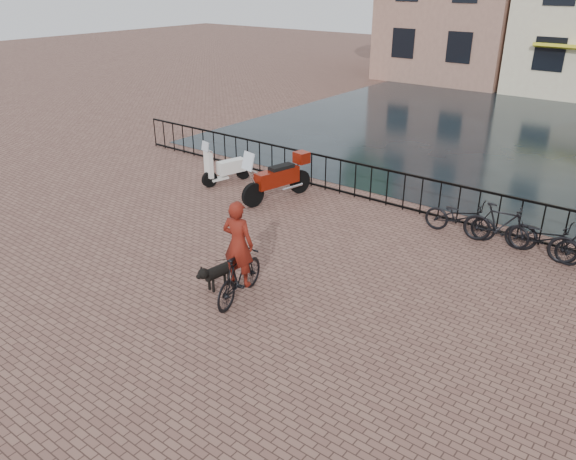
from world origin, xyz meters
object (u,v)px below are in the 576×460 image
Objects in this scene: cyclist at (239,257)px; dog at (219,274)px; motorcycle at (277,173)px; scooter at (226,160)px.

cyclist is 0.87m from dog.
cyclist reaches higher than dog.
dog is at bearing -52.37° from motorcycle.
motorcycle is 2.06m from scooter.
dog is at bearing -33.23° from scooter.
cyclist is 1.05× the size of motorcycle.
scooter is (-4.79, 4.70, -0.19)m from cyclist.
dog is 6.25m from scooter.
cyclist reaches higher than motorcycle.
scooter is (-4.17, 4.64, 0.41)m from dog.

